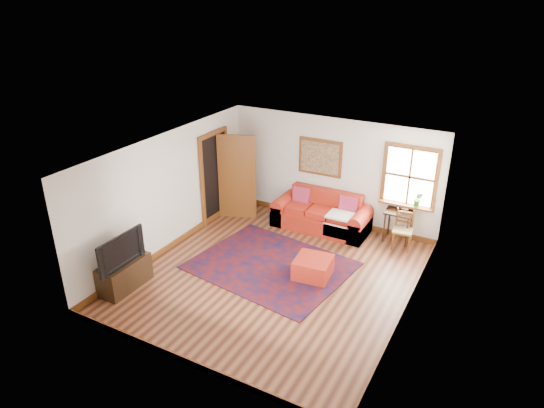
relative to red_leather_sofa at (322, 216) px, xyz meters
The scene contains 13 objects.
ground 2.34m from the red_leather_sofa, 89.28° to the right, with size 5.50×5.50×0.00m, color #431F12.
room_envelope 2.68m from the red_leather_sofa, 89.27° to the right, with size 5.04×5.54×2.52m.
window 2.12m from the red_leather_sofa, 11.86° to the left, with size 1.18×0.20×1.38m.
doorway 2.38m from the red_leather_sofa, 166.02° to the right, with size 0.89×1.08×2.14m.
framed_artwork 1.35m from the red_leather_sofa, 124.78° to the left, with size 1.05×0.07×0.85m.
persian_rug 2.07m from the red_leather_sofa, 96.26° to the right, with size 2.94×2.35×0.02m, color #520E0B.
red_leather_sofa is the anchor object (origin of this frame).
red_ottoman 2.10m from the red_leather_sofa, 71.37° to the right, with size 0.67×0.67×0.38m, color #AF2716.
side_table 1.73m from the red_leather_sofa, ahead, with size 0.59×0.44×0.71m.
ladder_back_chair 1.87m from the red_leather_sofa, ahead, with size 0.43×0.42×0.85m.
media_cabinet 4.57m from the red_leather_sofa, 119.23° to the right, with size 0.45×1.01×0.55m, color black.
television 4.68m from the red_leather_sofa, 118.38° to the right, with size 1.06×0.14×0.61m, color black.
candle_hurricane 4.22m from the red_leather_sofa, 121.18° to the right, with size 0.12×0.12×0.18m.
Camera 1 is at (3.74, -7.02, 5.13)m, focal length 32.00 mm.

